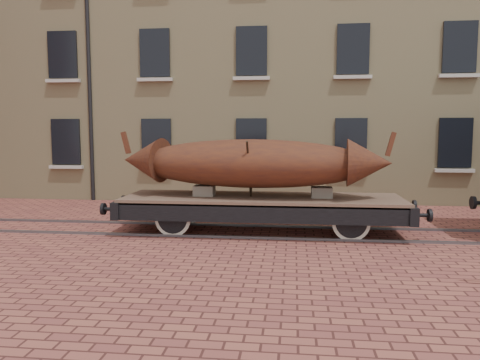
# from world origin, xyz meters

# --- Properties ---
(ground) EXTENTS (90.00, 90.00, 0.00)m
(ground) POSITION_xyz_m (0.00, 0.00, 0.00)
(ground) COLOR brown
(warehouse_cream) EXTENTS (40.00, 10.19, 14.00)m
(warehouse_cream) POSITION_xyz_m (3.00, 9.99, 7.00)
(warehouse_cream) COLOR beige
(warehouse_cream) RESTS_ON ground
(rail_track) EXTENTS (30.00, 1.52, 0.06)m
(rail_track) POSITION_xyz_m (0.00, 0.00, 0.03)
(rail_track) COLOR #59595E
(rail_track) RESTS_ON ground
(flatcar_wagon) EXTENTS (7.95, 2.16, 1.20)m
(flatcar_wagon) POSITION_xyz_m (-1.77, -0.00, 0.75)
(flatcar_wagon) COLOR brown
(flatcar_wagon) RESTS_ON ground
(iron_boat) EXTENTS (7.02, 2.41, 1.66)m
(iron_boat) POSITION_xyz_m (-2.06, 0.00, 1.79)
(iron_boat) COLOR #5B2A15
(iron_boat) RESTS_ON flatcar_wagon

